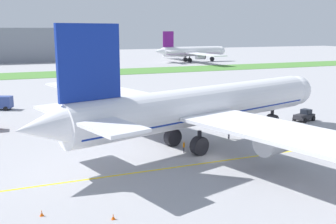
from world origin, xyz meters
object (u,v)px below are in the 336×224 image
airliner_foreground (200,107)px  traffic_cone_port_wing (42,213)px  ground_crew_marshaller_front (184,146)px  traffic_cone_starboard_wing (113,216)px  service_truck_fuel_bowser (1,102)px  ground_crew_wingwalker_port (229,133)px  parked_airliner_far_centre (191,52)px  pushback_tug (304,116)px

airliner_foreground → traffic_cone_port_wing: 28.34m
ground_crew_marshaller_front → traffic_cone_starboard_wing: 21.36m
ground_crew_marshaller_front → service_truck_fuel_bowser: (-23.87, 43.11, 0.56)m
ground_crew_wingwalker_port → traffic_cone_starboard_wing: size_ratio=2.94×
traffic_cone_port_wing → parked_airliner_far_centre: 183.34m
pushback_tug → traffic_cone_starboard_wing: bearing=-149.6°
pushback_tug → service_truck_fuel_bowser: 62.95m
traffic_cone_starboard_wing → parked_airliner_far_centre: (84.72, 162.42, 5.22)m
parked_airliner_far_centre → ground_crew_wingwalker_port: bearing=-113.1°
ground_crew_marshaller_front → traffic_cone_starboard_wing: (-14.26, -15.89, -0.74)m
ground_crew_marshaller_front → parked_airliner_far_centre: (70.47, 146.53, 4.48)m
airliner_foreground → service_truck_fuel_bowser: bearing=123.5°
pushback_tug → ground_crew_marshaller_front: size_ratio=3.49×
pushback_tug → ground_crew_wingwalker_port: size_ratio=3.45×
traffic_cone_port_wing → service_truck_fuel_bowser: size_ratio=0.11×
service_truck_fuel_bowser → ground_crew_wingwalker_port: bearing=-49.5°
airliner_foreground → traffic_cone_starboard_wing: bearing=-134.7°
traffic_cone_port_wing → service_truck_fuel_bowser: (-3.64, 55.83, 1.31)m
ground_crew_wingwalker_port → ground_crew_marshaller_front: 10.37m
service_truck_fuel_bowser → parked_airliner_far_centre: size_ratio=0.08×
traffic_cone_port_wing → traffic_cone_starboard_wing: (5.98, -3.17, 0.00)m
pushback_tug → ground_crew_wingwalker_port: pushback_tug is taller
airliner_foreground → traffic_cone_starboard_wing: 25.69m
traffic_cone_port_wing → parked_airliner_far_centre: size_ratio=0.01×
traffic_cone_starboard_wing → parked_airliner_far_centre: size_ratio=0.01×
ground_crew_marshaller_front → parked_airliner_far_centre: bearing=64.3°
airliner_foreground → traffic_cone_starboard_wing: (-17.62, -17.80, -5.71)m
airliner_foreground → service_truck_fuel_bowser: 49.59m
traffic_cone_starboard_wing → service_truck_fuel_bowser: bearing=99.3°
airliner_foreground → service_truck_fuel_bowser: airliner_foreground is taller
pushback_tug → traffic_cone_starboard_wing: pushback_tug is taller
traffic_cone_starboard_wing → ground_crew_wingwalker_port: bearing=39.8°
traffic_cone_starboard_wing → parked_airliner_far_centre: 183.26m
airliner_foreground → ground_crew_wingwalker_port: size_ratio=48.69×
ground_crew_wingwalker_port → traffic_cone_port_wing: (-29.82, -16.67, -0.75)m
airliner_foreground → ground_crew_wingwalker_port: 8.22m
pushback_tug → traffic_cone_starboard_wing: size_ratio=10.13×
parked_airliner_far_centre → airliner_foreground: bearing=-114.9°
service_truck_fuel_bowser → parked_airliner_far_centre: (94.34, 103.42, 3.91)m
ground_crew_marshaller_front → traffic_cone_port_wing: size_ratio=2.91×
ground_crew_wingwalker_port → traffic_cone_port_wing: bearing=-150.8°
airliner_foreground → pushback_tug: 27.77m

